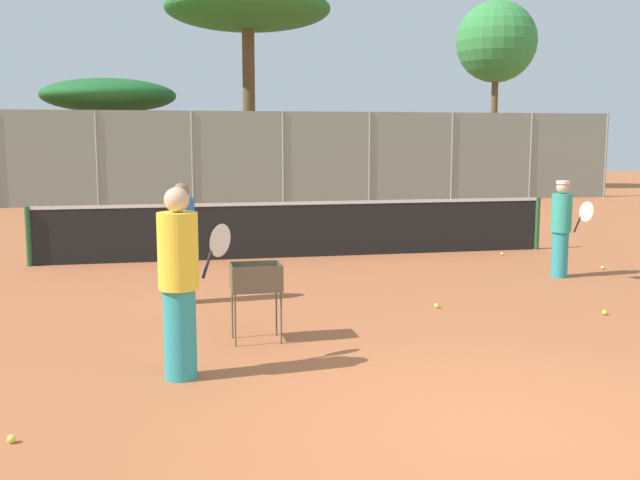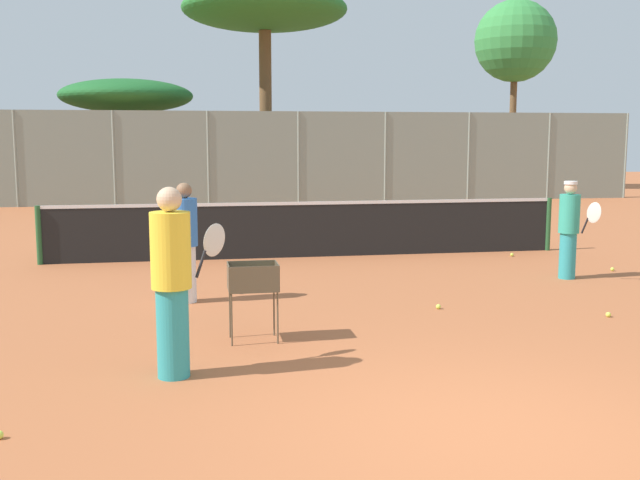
# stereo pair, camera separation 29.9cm
# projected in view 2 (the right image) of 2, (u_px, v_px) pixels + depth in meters

# --- Properties ---
(ground_plane) EXTENTS (80.00, 80.00, 0.00)m
(ground_plane) POSITION_uv_depth(u_px,v_px,m) (487.00, 433.00, 5.84)
(ground_plane) COLOR #B26038
(tennis_net) EXTENTS (9.97, 0.10, 1.07)m
(tennis_net) POSITION_uv_depth(u_px,v_px,m) (309.00, 228.00, 14.33)
(tennis_net) COLOR #26592D
(tennis_net) RESTS_ON ground_plane
(back_fence) EXTENTS (28.15, 0.08, 3.17)m
(back_fence) POSITION_uv_depth(u_px,v_px,m) (254.00, 158.00, 25.77)
(back_fence) COLOR gray
(back_fence) RESTS_ON ground_plane
(tree_1) EXTENTS (6.33, 6.33, 7.93)m
(tree_1) POSITION_uv_depth(u_px,v_px,m) (265.00, 11.00, 28.60)
(tree_1) COLOR brown
(tree_1) RESTS_ON ground_plane
(tree_2) EXTENTS (4.77, 4.77, 4.36)m
(tree_2) POSITION_uv_depth(u_px,v_px,m) (126.00, 97.00, 27.01)
(tree_2) COLOR brown
(tree_2) RESTS_ON ground_plane
(tree_3) EXTENTS (3.50, 3.50, 8.15)m
(tree_3) POSITION_uv_depth(u_px,v_px,m) (515.00, 42.00, 32.25)
(tree_3) COLOR brown
(tree_3) RESTS_ON ground_plane
(player_white_outfit) EXTENTS (0.37, 0.86, 1.59)m
(player_white_outfit) POSITION_uv_depth(u_px,v_px,m) (569.00, 228.00, 12.11)
(player_white_outfit) COLOR teal
(player_white_outfit) RESTS_ON ground_plane
(player_red_cap) EXTENTS (0.35, 0.89, 1.67)m
(player_red_cap) POSITION_uv_depth(u_px,v_px,m) (185.00, 241.00, 10.38)
(player_red_cap) COLOR white
(player_red_cap) RESTS_ON ground_plane
(player_yellow_shirt) EXTENTS (0.77, 0.69, 1.84)m
(player_yellow_shirt) POSITION_uv_depth(u_px,v_px,m) (172.00, 281.00, 7.10)
(player_yellow_shirt) COLOR teal
(player_yellow_shirt) RESTS_ON ground_plane
(ball_cart) EXTENTS (0.56, 0.41, 0.89)m
(ball_cart) POSITION_uv_depth(u_px,v_px,m) (253.00, 283.00, 8.41)
(ball_cart) COLOR brown
(ball_cart) RESTS_ON ground_plane
(tennis_ball_0) EXTENTS (0.07, 0.07, 0.07)m
(tennis_ball_0) POSITION_uv_depth(u_px,v_px,m) (608.00, 315.00, 9.60)
(tennis_ball_0) COLOR #D1E54C
(tennis_ball_0) RESTS_ON ground_plane
(tennis_ball_1) EXTENTS (0.07, 0.07, 0.07)m
(tennis_ball_1) POSITION_uv_depth(u_px,v_px,m) (512.00, 255.00, 14.48)
(tennis_ball_1) COLOR #D1E54C
(tennis_ball_1) RESTS_ON ground_plane
(tennis_ball_2) EXTENTS (0.07, 0.07, 0.07)m
(tennis_ball_2) POSITION_uv_depth(u_px,v_px,m) (612.00, 269.00, 12.89)
(tennis_ball_2) COLOR #D1E54C
(tennis_ball_2) RESTS_ON ground_plane
(tennis_ball_4) EXTENTS (0.07, 0.07, 0.07)m
(tennis_ball_4) POSITION_uv_depth(u_px,v_px,m) (438.00, 307.00, 10.05)
(tennis_ball_4) COLOR #D1E54C
(tennis_ball_4) RESTS_ON ground_plane
(parked_car) EXTENTS (4.20, 1.70, 1.60)m
(parked_car) POSITION_uv_depth(u_px,v_px,m) (362.00, 179.00, 28.92)
(parked_car) COLOR #B2B7BC
(parked_car) RESTS_ON ground_plane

